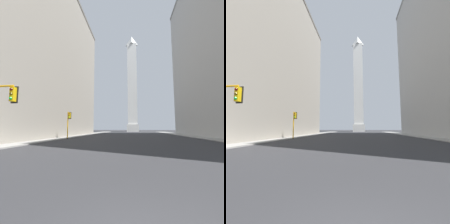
{
  "view_description": "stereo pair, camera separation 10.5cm",
  "coord_description": "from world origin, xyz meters",
  "views": [
    {
      "loc": [
        -0.28,
        -2.15,
        1.97
      ],
      "look_at": [
        -9.13,
        63.01,
        9.23
      ],
      "focal_mm": 24.0,
      "sensor_mm": 36.0,
      "label": 1
    },
    {
      "loc": [
        -0.18,
        -2.14,
        1.97
      ],
      "look_at": [
        -9.13,
        63.01,
        9.23
      ],
      "focal_mm": 24.0,
      "sensor_mm": 36.0,
      "label": 2
    }
  ],
  "objects": [
    {
      "name": "sidewalk_left",
      "position": [
        -15.13,
        32.3,
        0.07
      ],
      "size": [
        5.0,
        107.65,
        0.15
      ],
      "primitive_type": "cube",
      "color": "gray",
      "rests_on": "ground_plane"
    },
    {
      "name": "sidewalk_right",
      "position": [
        15.13,
        32.3,
        0.07
      ],
      "size": [
        5.0,
        107.65,
        0.15
      ],
      "primitive_type": "cube",
      "color": "gray",
      "rests_on": "ground_plane"
    },
    {
      "name": "building_left",
      "position": [
        -26.61,
        30.3,
        19.62
      ],
      "size": [
        22.8,
        49.8,
        39.22
      ],
      "color": "gray",
      "rests_on": "ground_plane"
    },
    {
      "name": "obelisk",
      "position": [
        0.0,
        89.71,
        29.51
      ],
      "size": [
        7.05,
        7.05,
        61.25
      ],
      "color": "silver",
      "rests_on": "ground_plane"
    },
    {
      "name": "traffic_light_mid_left",
      "position": [
        -12.48,
        25.3,
        3.43
      ],
      "size": [
        0.78,
        0.51,
        5.18
      ],
      "color": "orange",
      "rests_on": "ground_plane"
    }
  ]
}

